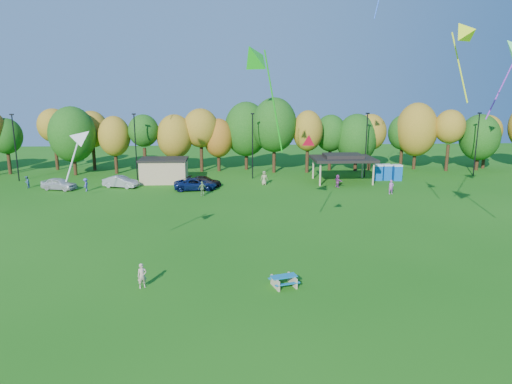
{
  "coord_description": "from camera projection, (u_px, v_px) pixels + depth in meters",
  "views": [
    {
      "loc": [
        -1.19,
        -22.94,
        12.2
      ],
      "look_at": [
        0.5,
        6.0,
        5.68
      ],
      "focal_mm": 32.0,
      "sensor_mm": 36.0,
      "label": 1
    }
  ],
  "objects": [
    {
      "name": "porta_potties",
      "position": [
        387.0,
        172.0,
        62.72
      ],
      "size": [
        3.75,
        1.53,
        2.18
      ],
      "color": "#0D54B4",
      "rests_on": "ground"
    },
    {
      "name": "far_person_1",
      "position": [
        338.0,
        181.0,
        58.15
      ],
      "size": [
        1.05,
        1.59,
        1.65
      ],
      "primitive_type": "imported",
      "rotation": [
        0.0,
        0.0,
        1.98
      ],
      "color": "#9C4190",
      "rests_on": "ground"
    },
    {
      "name": "far_person_3",
      "position": [
        86.0,
        185.0,
        55.94
      ],
      "size": [
        0.64,
        1.06,
        1.61
      ],
      "primitive_type": "imported",
      "rotation": [
        0.0,
        0.0,
        4.68
      ],
      "color": "#4A4BA4",
      "rests_on": "ground"
    },
    {
      "name": "far_person_5",
      "position": [
        264.0,
        178.0,
        59.69
      ],
      "size": [
        0.9,
        0.59,
        1.82
      ],
      "primitive_type": "imported",
      "rotation": [
        0.0,
        0.0,
        0.02
      ],
      "color": "#959466",
      "rests_on": "ground"
    },
    {
      "name": "car_a",
      "position": [
        59.0,
        184.0,
        56.73
      ],
      "size": [
        4.78,
        3.1,
        1.51
      ],
      "primitive_type": "imported",
      "rotation": [
        0.0,
        0.0,
        1.25
      ],
      "color": "silver",
      "rests_on": "ground"
    },
    {
      "name": "lamp_posts",
      "position": [
        253.0,
        144.0,
        63.09
      ],
      "size": [
        64.5,
        0.25,
        9.09
      ],
      "color": "black",
      "rests_on": "ground"
    },
    {
      "name": "car_b",
      "position": [
        121.0,
        182.0,
        58.08
      ],
      "size": [
        4.74,
        2.88,
        1.48
      ],
      "primitive_type": "imported",
      "rotation": [
        0.0,
        0.0,
        1.25
      ],
      "color": "#98999D",
      "rests_on": "ground"
    },
    {
      "name": "kite_7",
      "position": [
        83.0,
        137.0,
        27.11
      ],
      "size": [
        2.25,
        1.65,
        3.53
      ],
      "color": "silver"
    },
    {
      "name": "utility_building",
      "position": [
        164.0,
        170.0,
        61.17
      ],
      "size": [
        6.3,
        4.3,
        3.25
      ],
      "color": "tan",
      "rests_on": "ground"
    },
    {
      "name": "kite_flyer",
      "position": [
        142.0,
        276.0,
        28.58
      ],
      "size": [
        0.69,
        0.59,
        1.6
      ],
      "primitive_type": "imported",
      "rotation": [
        0.0,
        0.0,
        0.44
      ],
      "color": "#C3A392",
      "rests_on": "ground"
    },
    {
      "name": "far_person_0",
      "position": [
        202.0,
        189.0,
        53.38
      ],
      "size": [
        1.11,
        0.72,
        1.75
      ],
      "primitive_type": "imported",
      "rotation": [
        0.0,
        0.0,
        3.45
      ],
      "color": "#678F57",
      "rests_on": "ground"
    },
    {
      "name": "car_d",
      "position": [
        205.0,
        181.0,
        58.93
      ],
      "size": [
        4.64,
        2.68,
        1.26
      ],
      "primitive_type": "imported",
      "rotation": [
        0.0,
        0.0,
        1.35
      ],
      "color": "black",
      "rests_on": "ground"
    },
    {
      "name": "far_person_2",
      "position": [
        27.0,
        182.0,
        57.7
      ],
      "size": [
        0.61,
        0.77,
        1.55
      ],
      "primitive_type": "imported",
      "rotation": [
        0.0,
        0.0,
        4.75
      ],
      "color": "#446A97",
      "rests_on": "ground"
    },
    {
      "name": "tree_line",
      "position": [
        230.0,
        133.0,
        68.06
      ],
      "size": [
        93.57,
        10.55,
        11.15
      ],
      "color": "black",
      "rests_on": "ground"
    },
    {
      "name": "pavilion",
      "position": [
        343.0,
        158.0,
        61.21
      ],
      "size": [
        8.2,
        6.2,
        3.77
      ],
      "color": "tan",
      "rests_on": "ground"
    },
    {
      "name": "far_person_4",
      "position": [
        391.0,
        187.0,
        54.33
      ],
      "size": [
        0.68,
        0.49,
        1.73
      ],
      "primitive_type": "imported",
      "rotation": [
        0.0,
        0.0,
        0.12
      ],
      "color": "#A653B0",
      "rests_on": "ground"
    },
    {
      "name": "kite_6",
      "position": [
        309.0,
        139.0,
        32.47
      ],
      "size": [
        1.13,
        1.45,
        1.36
      ],
      "color": "red"
    },
    {
      "name": "kite_5",
      "position": [
        254.0,
        56.0,
        30.6
      ],
      "size": [
        3.44,
        4.28,
        7.69
      ],
      "color": "#19BD1A"
    },
    {
      "name": "picnic_table",
      "position": [
        284.0,
        280.0,
        28.85
      ],
      "size": [
        1.96,
        1.77,
        0.71
      ],
      "rotation": [
        0.0,
        0.0,
        0.29
      ],
      "color": "tan",
      "rests_on": "ground"
    },
    {
      "name": "ground",
      "position": [
        253.0,
        317.0,
        25.09
      ],
      "size": [
        160.0,
        160.0,
        0.0
      ],
      "primitive_type": "plane",
      "color": "#19600F",
      "rests_on": "ground"
    },
    {
      "name": "car_c",
      "position": [
        195.0,
        184.0,
        56.63
      ],
      "size": [
        5.5,
        2.92,
        1.47
      ],
      "primitive_type": "imported",
      "rotation": [
        0.0,
        0.0,
        1.66
      ],
      "color": "#0D1D51",
      "rests_on": "ground"
    },
    {
      "name": "kite_13",
      "position": [
        463.0,
        31.0,
        29.15
      ],
      "size": [
        2.15,
        3.3,
        5.53
      ],
      "color": "#DEFF1A"
    }
  ]
}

